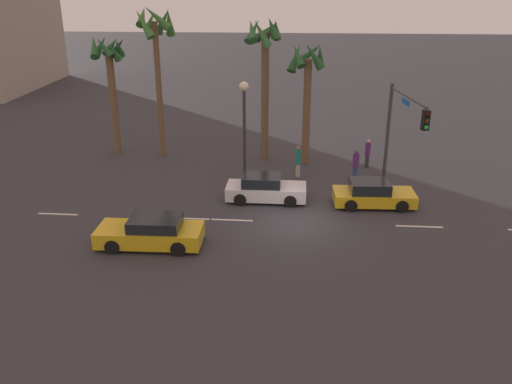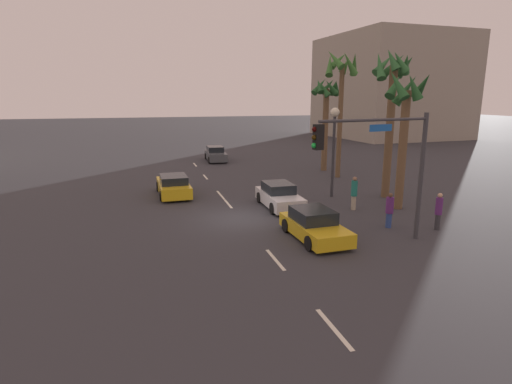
{
  "view_description": "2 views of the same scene",
  "coord_description": "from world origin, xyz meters",
  "px_view_note": "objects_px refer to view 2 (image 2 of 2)",
  "views": [
    {
      "loc": [
        0.09,
        -23.01,
        10.59
      ],
      "look_at": [
        -1.87,
        0.73,
        1.22
      ],
      "focal_mm": 36.79,
      "sensor_mm": 36.0,
      "label": 1
    },
    {
      "loc": [
        20.41,
        -4.83,
        6.25
      ],
      "look_at": [
        -1.41,
        1.27,
        1.0
      ],
      "focal_mm": 29.17,
      "sensor_mm": 36.0,
      "label": 2
    }
  ],
  "objects_px": {
    "pedestrian_2": "(439,210)",
    "palm_tree_0": "(327,102)",
    "traffic_signal": "(386,156)",
    "pedestrian_0": "(389,210)",
    "streetlamp": "(334,134)",
    "car_0": "(314,225)",
    "palm_tree_3": "(341,80)",
    "palm_tree_2": "(405,111)",
    "car_3": "(174,186)",
    "car_2": "(216,154)",
    "car_1": "(279,196)",
    "pedestrian_1": "(354,192)",
    "building_0": "(389,87)",
    "palm_tree_1": "(392,90)"
  },
  "relations": [
    {
      "from": "pedestrian_0",
      "to": "building_0",
      "type": "height_order",
      "value": "building_0"
    },
    {
      "from": "pedestrian_0",
      "to": "palm_tree_1",
      "type": "bearing_deg",
      "value": 149.15
    },
    {
      "from": "pedestrian_1",
      "to": "palm_tree_2",
      "type": "relative_size",
      "value": 0.25
    },
    {
      "from": "palm_tree_2",
      "to": "building_0",
      "type": "xyz_separation_m",
      "value": [
        -38.93,
        24.16,
        2.16
      ]
    },
    {
      "from": "car_2",
      "to": "pedestrian_0",
      "type": "distance_m",
      "value": 23.75
    },
    {
      "from": "car_0",
      "to": "car_2",
      "type": "relative_size",
      "value": 0.96
    },
    {
      "from": "streetlamp",
      "to": "pedestrian_2",
      "type": "relative_size",
      "value": 3.1
    },
    {
      "from": "streetlamp",
      "to": "pedestrian_2",
      "type": "bearing_deg",
      "value": 14.35
    },
    {
      "from": "palm_tree_1",
      "to": "car_0",
      "type": "bearing_deg",
      "value": -50.66
    },
    {
      "from": "pedestrian_2",
      "to": "palm_tree_0",
      "type": "distance_m",
      "value": 17.3
    },
    {
      "from": "car_1",
      "to": "palm_tree_1",
      "type": "xyz_separation_m",
      "value": [
        -0.58,
        7.27,
        5.95
      ]
    },
    {
      "from": "car_0",
      "to": "palm_tree_3",
      "type": "distance_m",
      "value": 16.41
    },
    {
      "from": "pedestrian_2",
      "to": "palm_tree_0",
      "type": "height_order",
      "value": "palm_tree_0"
    },
    {
      "from": "car_0",
      "to": "building_0",
      "type": "height_order",
      "value": "building_0"
    },
    {
      "from": "car_1",
      "to": "car_2",
      "type": "xyz_separation_m",
      "value": [
        -18.28,
        -0.41,
        0.02
      ]
    },
    {
      "from": "palm_tree_1",
      "to": "car_1",
      "type": "bearing_deg",
      "value": -85.43
    },
    {
      "from": "traffic_signal",
      "to": "palm_tree_3",
      "type": "height_order",
      "value": "palm_tree_3"
    },
    {
      "from": "car_3",
      "to": "palm_tree_1",
      "type": "xyz_separation_m",
      "value": [
        4.02,
        12.88,
        5.97
      ]
    },
    {
      "from": "car_3",
      "to": "pedestrian_0",
      "type": "bearing_deg",
      "value": 44.5
    },
    {
      "from": "car_1",
      "to": "pedestrian_0",
      "type": "height_order",
      "value": "pedestrian_0"
    },
    {
      "from": "car_2",
      "to": "palm_tree_3",
      "type": "xyz_separation_m",
      "value": [
        10.98,
        7.7,
        6.78
      ]
    },
    {
      "from": "car_0",
      "to": "car_3",
      "type": "bearing_deg",
      "value": -152.16
    },
    {
      "from": "car_2",
      "to": "car_3",
      "type": "height_order",
      "value": "car_2"
    },
    {
      "from": "car_2",
      "to": "pedestrian_1",
      "type": "height_order",
      "value": "pedestrian_1"
    },
    {
      "from": "palm_tree_2",
      "to": "palm_tree_3",
      "type": "relative_size",
      "value": 0.79
    },
    {
      "from": "car_2",
      "to": "palm_tree_0",
      "type": "relative_size",
      "value": 0.56
    },
    {
      "from": "car_0",
      "to": "palm_tree_2",
      "type": "xyz_separation_m",
      "value": [
        -3.5,
        6.67,
        4.85
      ]
    },
    {
      "from": "pedestrian_2",
      "to": "palm_tree_0",
      "type": "bearing_deg",
      "value": 174.05
    },
    {
      "from": "palm_tree_2",
      "to": "palm_tree_3",
      "type": "height_order",
      "value": "palm_tree_3"
    },
    {
      "from": "palm_tree_1",
      "to": "palm_tree_3",
      "type": "relative_size",
      "value": 0.93
    },
    {
      "from": "car_2",
      "to": "palm_tree_2",
      "type": "relative_size",
      "value": 0.57
    },
    {
      "from": "palm_tree_0",
      "to": "palm_tree_1",
      "type": "xyz_separation_m",
      "value": [
        9.96,
        -0.4,
        0.85
      ]
    },
    {
      "from": "car_0",
      "to": "traffic_signal",
      "type": "bearing_deg",
      "value": 57.5
    },
    {
      "from": "building_0",
      "to": "pedestrian_1",
      "type": "bearing_deg",
      "value": -37.85
    },
    {
      "from": "traffic_signal",
      "to": "pedestrian_0",
      "type": "distance_m",
      "value": 3.98
    },
    {
      "from": "car_2",
      "to": "pedestrian_1",
      "type": "relative_size",
      "value": 2.32
    },
    {
      "from": "palm_tree_3",
      "to": "building_0",
      "type": "height_order",
      "value": "building_0"
    },
    {
      "from": "car_1",
      "to": "palm_tree_2",
      "type": "xyz_separation_m",
      "value": [
        2.07,
        6.44,
        4.82
      ]
    },
    {
      "from": "palm_tree_3",
      "to": "palm_tree_1",
      "type": "bearing_deg",
      "value": -0.15
    },
    {
      "from": "pedestrian_0",
      "to": "palm_tree_0",
      "type": "bearing_deg",
      "value": 166.4
    },
    {
      "from": "streetlamp",
      "to": "palm_tree_3",
      "type": "bearing_deg",
      "value": 150.69
    },
    {
      "from": "traffic_signal",
      "to": "streetlamp",
      "type": "height_order",
      "value": "traffic_signal"
    },
    {
      "from": "car_2",
      "to": "palm_tree_3",
      "type": "bearing_deg",
      "value": 35.05
    },
    {
      "from": "building_0",
      "to": "pedestrian_2",
      "type": "bearing_deg",
      "value": -32.99
    },
    {
      "from": "streetlamp",
      "to": "palm_tree_0",
      "type": "distance_m",
      "value": 9.9
    },
    {
      "from": "streetlamp",
      "to": "palm_tree_0",
      "type": "bearing_deg",
      "value": 158.06
    },
    {
      "from": "pedestrian_0",
      "to": "pedestrian_2",
      "type": "bearing_deg",
      "value": 65.83
    },
    {
      "from": "traffic_signal",
      "to": "pedestrian_0",
      "type": "xyz_separation_m",
      "value": [
        -2.03,
        1.74,
        -2.95
      ]
    },
    {
      "from": "car_0",
      "to": "pedestrian_1",
      "type": "xyz_separation_m",
      "value": [
        -3.88,
        4.07,
        0.4
      ]
    },
    {
      "from": "pedestrian_1",
      "to": "pedestrian_2",
      "type": "xyz_separation_m",
      "value": [
        4.3,
        2.12,
        -0.05
      ]
    }
  ]
}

